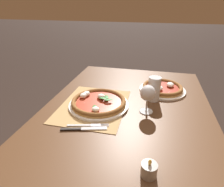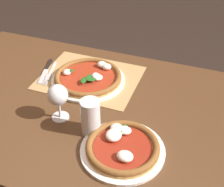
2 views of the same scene
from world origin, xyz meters
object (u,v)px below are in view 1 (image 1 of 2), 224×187
at_px(pizza_near, 98,102).
at_px(pint_glass, 154,89).
at_px(fork, 88,125).
at_px(wine_glass, 148,94).
at_px(votive_candle, 149,170).
at_px(knife, 84,129).
at_px(pizza_far, 162,88).

distance_m(pizza_near, pint_glass, 0.33).
xyz_separation_m(pizza_near, fork, (0.20, 0.01, -0.02)).
distance_m(pizza_near, wine_glass, 0.28).
relative_size(fork, votive_candle, 2.75).
bearing_deg(fork, knife, -19.34).
height_order(wine_glass, votive_candle, wine_glass).
bearing_deg(votive_candle, knife, -121.49).
bearing_deg(wine_glass, votive_candle, 4.97).
distance_m(pizza_near, knife, 0.23).
distance_m(fork, votive_candle, 0.37).
distance_m(pizza_far, votive_candle, 0.70).
distance_m(pizza_near, votive_candle, 0.51).
relative_size(pint_glass, knife, 0.68).
distance_m(wine_glass, knife, 0.36).
bearing_deg(pizza_far, votive_candle, -3.92).
height_order(pizza_near, fork, pizza_near).
relative_size(pizza_near, fork, 1.70).
distance_m(pizza_near, pizza_far, 0.45).
bearing_deg(votive_candle, fork, -126.38).
xyz_separation_m(pizza_far, knife, (0.51, -0.35, -0.01)).
height_order(pizza_far, votive_candle, votive_candle).
bearing_deg(fork, wine_glass, 126.71).
bearing_deg(pint_glass, pizza_near, -64.40).
height_order(pizza_near, pint_glass, pint_glass).
xyz_separation_m(pizza_near, knife, (0.23, -0.00, -0.02)).
xyz_separation_m(pizza_far, pint_glass, (0.14, -0.05, 0.05)).
distance_m(pizza_near, fork, 0.20).
bearing_deg(fork, pint_glass, 139.58).
bearing_deg(knife, wine_glass, 129.63).
height_order(pizza_far, wine_glass, wine_glass).
bearing_deg(knife, pint_glass, 140.96).
bearing_deg(knife, fork, 160.66).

